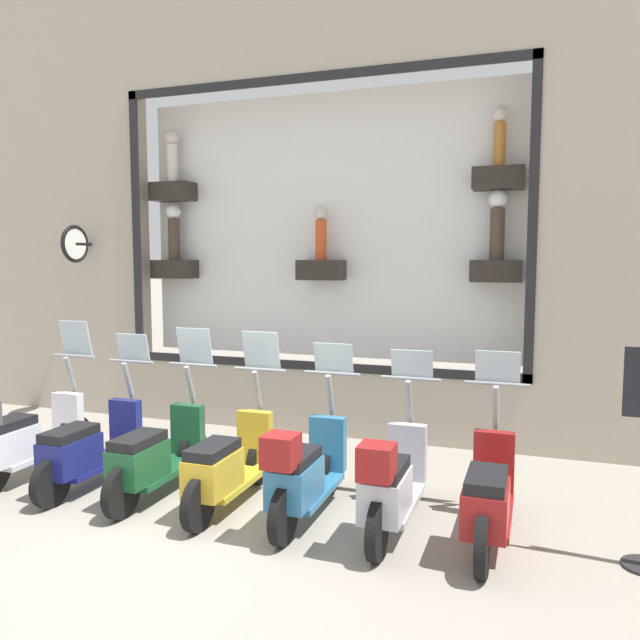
{
  "coord_description": "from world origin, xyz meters",
  "views": [
    {
      "loc": [
        -4.61,
        -2.91,
        2.45
      ],
      "look_at": [
        2.14,
        -0.54,
        1.75
      ],
      "focal_mm": 35.0,
      "sensor_mm": 36.0,
      "label": 1
    }
  ],
  "objects_px": {
    "scooter_teal_2": "(304,473)",
    "scooter_yellow_3": "(227,465)",
    "scooter_navy_5": "(88,449)",
    "scooter_white_6": "(24,438)",
    "scooter_green_4": "(155,456)",
    "scooter_silver_1": "(391,484)",
    "scooter_red_0": "(488,497)"
  },
  "relations": [
    {
      "from": "scooter_teal_2",
      "to": "scooter_yellow_3",
      "type": "relative_size",
      "value": 1.0
    },
    {
      "from": "scooter_navy_5",
      "to": "scooter_white_6",
      "type": "distance_m",
      "value": 0.83
    },
    {
      "from": "scooter_yellow_3",
      "to": "scooter_green_4",
      "type": "relative_size",
      "value": 1.0
    },
    {
      "from": "scooter_green_4",
      "to": "scooter_navy_5",
      "type": "relative_size",
      "value": 1.0
    },
    {
      "from": "scooter_silver_1",
      "to": "scooter_teal_2",
      "type": "relative_size",
      "value": 1.0
    },
    {
      "from": "scooter_white_6",
      "to": "scooter_red_0",
      "type": "bearing_deg",
      "value": -89.38
    },
    {
      "from": "scooter_silver_1",
      "to": "scooter_green_4",
      "type": "relative_size",
      "value": 1.0
    },
    {
      "from": "scooter_green_4",
      "to": "scooter_navy_5",
      "type": "xyz_separation_m",
      "value": [
        -0.0,
        0.83,
        -0.01
      ]
    },
    {
      "from": "scooter_red_0",
      "to": "scooter_silver_1",
      "type": "relative_size",
      "value": 1.0
    },
    {
      "from": "scooter_silver_1",
      "to": "scooter_green_4",
      "type": "height_order",
      "value": "scooter_green_4"
    },
    {
      "from": "scooter_silver_1",
      "to": "scooter_green_4",
      "type": "bearing_deg",
      "value": 88.51
    },
    {
      "from": "scooter_yellow_3",
      "to": "scooter_navy_5",
      "type": "xyz_separation_m",
      "value": [
        -0.0,
        1.66,
        -0.01
      ]
    },
    {
      "from": "scooter_red_0",
      "to": "scooter_navy_5",
      "type": "distance_m",
      "value": 4.14
    },
    {
      "from": "scooter_teal_2",
      "to": "scooter_navy_5",
      "type": "relative_size",
      "value": 1.0
    },
    {
      "from": "scooter_yellow_3",
      "to": "scooter_white_6",
      "type": "relative_size",
      "value": 1.0
    },
    {
      "from": "scooter_silver_1",
      "to": "scooter_white_6",
      "type": "distance_m",
      "value": 4.14
    },
    {
      "from": "scooter_navy_5",
      "to": "scooter_white_6",
      "type": "height_order",
      "value": "scooter_white_6"
    },
    {
      "from": "scooter_red_0",
      "to": "scooter_navy_5",
      "type": "relative_size",
      "value": 1.0
    },
    {
      "from": "scooter_red_0",
      "to": "scooter_green_4",
      "type": "xyz_separation_m",
      "value": [
        0.0,
        3.31,
        0.0
      ]
    },
    {
      "from": "scooter_teal_2",
      "to": "scooter_navy_5",
      "type": "distance_m",
      "value": 2.49
    },
    {
      "from": "scooter_teal_2",
      "to": "scooter_green_4",
      "type": "xyz_separation_m",
      "value": [
        0.06,
        1.66,
        -0.04
      ]
    },
    {
      "from": "scooter_red_0",
      "to": "scooter_yellow_3",
      "type": "bearing_deg",
      "value": 89.97
    },
    {
      "from": "scooter_teal_2",
      "to": "scooter_white_6",
      "type": "relative_size",
      "value": 1.0
    },
    {
      "from": "scooter_red_0",
      "to": "scooter_yellow_3",
      "type": "height_order",
      "value": "scooter_yellow_3"
    },
    {
      "from": "scooter_silver_1",
      "to": "scooter_navy_5",
      "type": "relative_size",
      "value": 1.0
    },
    {
      "from": "scooter_green_4",
      "to": "scooter_red_0",
      "type": "bearing_deg",
      "value": -90.04
    },
    {
      "from": "scooter_teal_2",
      "to": "scooter_white_6",
      "type": "height_order",
      "value": "scooter_white_6"
    },
    {
      "from": "scooter_red_0",
      "to": "scooter_yellow_3",
      "type": "distance_m",
      "value": 2.48
    },
    {
      "from": "scooter_teal_2",
      "to": "scooter_red_0",
      "type": "bearing_deg",
      "value": -87.91
    },
    {
      "from": "scooter_red_0",
      "to": "scooter_white_6",
      "type": "relative_size",
      "value": 1.0
    },
    {
      "from": "scooter_red_0",
      "to": "scooter_teal_2",
      "type": "distance_m",
      "value": 1.66
    },
    {
      "from": "scooter_navy_5",
      "to": "scooter_green_4",
      "type": "bearing_deg",
      "value": -89.71
    }
  ]
}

